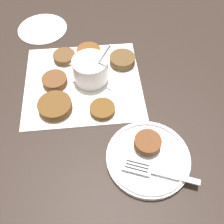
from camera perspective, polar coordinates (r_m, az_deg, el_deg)
ground_plane at (r=0.71m, az=-4.98°, el=6.50°), size 4.00×4.00×0.00m
napkin at (r=0.71m, az=-6.35°, el=6.59°), size 0.32×0.30×0.00m
sauce_bowl at (r=0.69m, az=-4.73°, el=8.98°), size 0.11×0.09×0.13m
fritter_0 at (r=0.71m, az=-12.37°, el=6.86°), size 0.07×0.07×0.02m
fritter_1 at (r=0.77m, az=-10.34°, el=11.80°), size 0.06×0.06×0.02m
fritter_2 at (r=0.64m, az=-2.11°, el=0.65°), size 0.06×0.06×0.01m
fritter_3 at (r=0.65m, az=-12.31°, el=1.31°), size 0.08×0.08×0.02m
fritter_4 at (r=0.75m, az=2.27°, el=11.31°), size 0.07×0.07×0.02m
fritter_5 at (r=0.77m, az=-5.07°, el=12.83°), size 0.07×0.07×0.02m
serving_plate at (r=0.58m, az=7.87°, el=-9.74°), size 0.18×0.18×0.02m
fritter_on_plate at (r=0.57m, az=7.76°, el=-6.58°), size 0.06×0.06×0.02m
fork at (r=0.55m, az=8.69°, el=-12.47°), size 0.16×0.07×0.00m
extra_saucer at (r=0.90m, az=-14.90°, el=17.18°), size 0.15×0.15×0.01m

